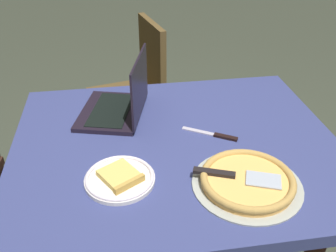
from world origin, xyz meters
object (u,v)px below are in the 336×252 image
at_px(pizza_tray, 247,181).
at_px(table_knife, 215,135).
at_px(pizza_plate, 120,178).
at_px(dining_table, 176,160).
at_px(laptop, 121,103).
at_px(chair_far, 136,87).

bearing_deg(pizza_tray, table_knife, -84.80).
distance_m(pizza_plate, table_knife, 0.43).
relative_size(dining_table, laptop, 3.24).
distance_m(laptop, pizza_plate, 0.43).
distance_m(dining_table, pizza_tray, 0.34).
distance_m(dining_table, chair_far, 0.99).
bearing_deg(table_knife, pizza_tray, 95.20).
height_order(dining_table, table_knife, table_knife).
distance_m(pizza_tray, chair_far, 1.30).
height_order(dining_table, laptop, laptop).
height_order(pizza_tray, table_knife, pizza_tray).
bearing_deg(chair_far, pizza_tray, 101.87).
height_order(laptop, pizza_tray, laptop).
bearing_deg(dining_table, chair_far, -85.22).
bearing_deg(chair_far, laptop, 81.43).
bearing_deg(pizza_tray, laptop, -53.57).
relative_size(table_knife, chair_far, 0.21).
bearing_deg(dining_table, laptop, -50.94).
relative_size(dining_table, chair_far, 1.32).
height_order(laptop, table_knife, laptop).
bearing_deg(table_knife, chair_far, -76.15).
height_order(laptop, chair_far, laptop).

